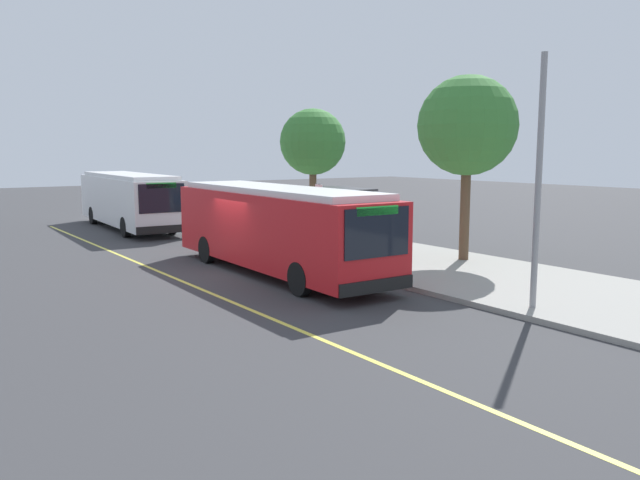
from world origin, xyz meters
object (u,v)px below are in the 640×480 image
at_px(route_sign_post, 319,211).
at_px(transit_bus_second, 129,199).
at_px(transit_bus_main, 277,226).
at_px(pedestrian_commuter, 317,230).
at_px(waiting_bench, 348,236).

bearing_deg(route_sign_post, transit_bus_second, -171.24).
height_order(transit_bus_main, pedestrian_commuter, transit_bus_main).
height_order(transit_bus_main, route_sign_post, same).
height_order(transit_bus_second, waiting_bench, transit_bus_second).
bearing_deg(transit_bus_main, pedestrian_commuter, 122.08).
xyz_separation_m(transit_bus_main, waiting_bench, (-2.53, 4.99, -0.98)).
xyz_separation_m(transit_bus_second, pedestrian_commuter, (13.53, 2.84, -0.50)).
relative_size(transit_bus_second, pedestrian_commuter, 6.61).
bearing_deg(transit_bus_main, route_sign_post, 109.31).
relative_size(transit_bus_second, waiting_bench, 6.98).
bearing_deg(transit_bus_second, pedestrian_commuter, 11.83).
bearing_deg(pedestrian_commuter, transit_bus_main, -57.92).
bearing_deg(waiting_bench, transit_bus_second, -158.96).
bearing_deg(pedestrian_commuter, transit_bus_second, -168.17).
bearing_deg(route_sign_post, transit_bus_main, -70.69).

